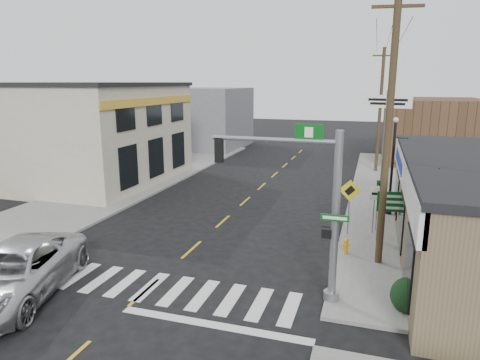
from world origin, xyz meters
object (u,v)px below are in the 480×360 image
(lamp_post, at_px, (394,159))
(traffic_signal_pole, at_px, (314,197))
(suv, at_px, (14,272))
(bare_tree, at_px, (464,182))
(fire_hydrant, at_px, (346,245))
(utility_pole_near, at_px, (388,130))
(utility_pole_far, at_px, (380,109))
(guide_sign, at_px, (394,207))
(dance_center_sign, at_px, (386,115))

(lamp_post, bearing_deg, traffic_signal_pole, -123.83)
(suv, relative_size, bare_tree, 1.31)
(traffic_signal_pole, bearing_deg, fire_hydrant, 78.41)
(traffic_signal_pole, height_order, utility_pole_near, utility_pole_near)
(traffic_signal_pole, bearing_deg, suv, -163.71)
(bare_tree, distance_m, utility_pole_far, 20.28)
(lamp_post, bearing_deg, utility_pole_far, 74.68)
(guide_sign, xyz_separation_m, utility_pole_far, (-0.70, 16.19, 3.22))
(lamp_post, bearing_deg, dance_center_sign, 75.27)
(fire_hydrant, bearing_deg, utility_pole_far, 86.45)
(lamp_post, relative_size, utility_pole_near, 0.51)
(guide_sign, relative_size, fire_hydrant, 3.89)
(traffic_signal_pole, distance_m, lamp_post, 10.71)
(traffic_signal_pole, relative_size, fire_hydrant, 8.83)
(suv, bearing_deg, fire_hydrant, 18.97)
(guide_sign, xyz_separation_m, utility_pole_near, (-0.53, -2.34, 3.56))
(traffic_signal_pole, relative_size, lamp_post, 1.10)
(traffic_signal_pole, relative_size, utility_pole_near, 0.56)
(utility_pole_near, xyz_separation_m, utility_pole_far, (-0.17, 18.53, -0.34))
(utility_pole_near, bearing_deg, utility_pole_far, 82.80)
(suv, xyz_separation_m, utility_pole_near, (11.63, 6.30, 4.45))
(suv, relative_size, utility_pole_near, 0.62)
(suv, bearing_deg, bare_tree, 4.23)
(fire_hydrant, height_order, dance_center_sign, dance_center_sign)
(utility_pole_near, bearing_deg, traffic_signal_pole, -128.69)
(fire_hydrant, height_order, bare_tree, bare_tree)
(fire_hydrant, xyz_separation_m, bare_tree, (3.68, -2.09, 3.42))
(dance_center_sign, relative_size, utility_pole_near, 0.63)
(guide_sign, xyz_separation_m, bare_tree, (1.86, -3.90, 2.14))
(suv, bearing_deg, lamp_post, 32.51)
(suv, height_order, traffic_signal_pole, traffic_signal_pole)
(fire_hydrant, relative_size, utility_pole_near, 0.06)
(suv, xyz_separation_m, lamp_post, (12.23, 13.08, 2.25))
(suv, relative_size, utility_pole_far, 0.66)
(fire_hydrant, bearing_deg, dance_center_sign, 82.86)
(fire_hydrant, height_order, lamp_post, lamp_post)
(guide_sign, distance_m, bare_tree, 4.82)
(fire_hydrant, relative_size, utility_pole_far, 0.07)
(guide_sign, height_order, dance_center_sign, dance_center_sign)
(traffic_signal_pole, bearing_deg, dance_center_sign, 81.88)
(guide_sign, bearing_deg, fire_hydrant, -144.06)
(lamp_post, relative_size, bare_tree, 1.08)
(guide_sign, xyz_separation_m, fire_hydrant, (-1.82, -1.82, -1.29))
(suv, distance_m, bare_tree, 15.11)
(dance_center_sign, bearing_deg, utility_pole_far, 109.46)
(traffic_signal_pole, height_order, guide_sign, traffic_signal_pole)
(fire_hydrant, xyz_separation_m, lamp_post, (1.88, 6.26, 2.64))
(dance_center_sign, bearing_deg, lamp_post, -69.45)
(lamp_post, bearing_deg, fire_hydrant, -125.73)
(fire_hydrant, height_order, utility_pole_near, utility_pole_near)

